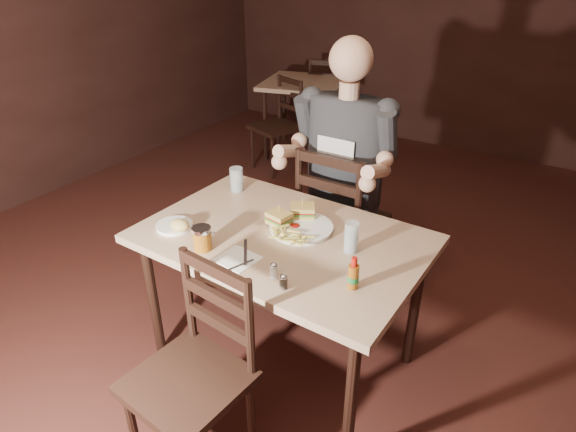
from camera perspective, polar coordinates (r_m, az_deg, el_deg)
The scene contains 24 objects.
room_shell at distance 2.12m, azimuth 4.32°, elevation 14.21°, with size 7.00×7.00×7.00m.
main_table at distance 2.28m, azimuth -0.66°, elevation -3.89°, with size 1.34×0.92×0.77m.
bg_table at distance 5.13m, azimuth 1.90°, elevation 14.71°, with size 0.97×0.97×0.77m.
chair_far at distance 2.93m, azimuth 6.41°, elevation -0.65°, with size 0.46×0.50×0.99m, color black, non-canonical shape.
chair_near at distance 2.03m, azimuth -11.87°, elevation -18.71°, with size 0.42×0.46×0.91m, color black, non-canonical shape.
bg_chair_far at distance 5.66m, azimuth 4.74°, elevation 13.69°, with size 0.43×0.47×0.93m, color black, non-canonical shape.
bg_chair_near at distance 4.75m, azimuth -1.53°, elevation 10.54°, with size 0.41×0.45×0.88m, color black, non-canonical shape.
diner at distance 2.66m, azimuth 6.51°, elevation 9.09°, with size 0.61×0.48×1.05m, color #2E3033, non-canonical shape.
dinner_plate at distance 2.28m, azimuth 1.58°, elevation -1.49°, with size 0.29×0.29×0.02m, color white.
sandwich_left at distance 2.28m, azimuth -1.05°, elevation 0.13°, with size 0.11×0.09×0.09m, color #DFBF63, non-canonical shape.
sandwich_right at distance 2.35m, azimuth 1.75°, elevation 1.06°, with size 0.12×0.10×0.10m, color #DFBF63, non-canonical shape.
fries_pile at distance 2.18m, azimuth -0.02°, elevation -2.27°, with size 0.23×0.16×0.04m, color #D2C45F, non-canonical shape.
ketchup_dollop at distance 2.28m, azimuth 0.86°, elevation -1.15°, with size 0.05×0.05×0.01m, color maroon.
glass_left at distance 2.66m, azimuth -6.12°, elevation 4.33°, with size 0.07×0.07×0.13m, color silver.
glass_right at distance 2.11m, azimuth 7.52°, elevation -2.51°, with size 0.06×0.06×0.14m, color silver.
hot_sauce at distance 1.89m, azimuth 7.77°, elevation -6.70°, with size 0.04×0.04×0.14m, color #894D0F, non-canonical shape.
salt_shaker at distance 1.96m, azimuth -1.69°, elevation -6.44°, with size 0.03×0.03×0.06m, color white, non-canonical shape.
pepper_shaker at distance 1.89m, azimuth -0.55°, elevation -7.82°, with size 0.03×0.03×0.06m, color #38332D, non-canonical shape.
syrup_dispenser at distance 2.15m, azimuth -10.14°, elevation -2.63°, with size 0.09×0.09×0.11m, color #894D0F, non-canonical shape.
napkin at distance 2.09m, azimuth -5.98°, elevation -5.06°, with size 0.16×0.15×0.00m, color white.
knife at distance 2.12m, azimuth -5.07°, elevation -4.27°, with size 0.01×0.21×0.01m, color silver.
fork at distance 2.03m, azimuth -6.00°, elevation -5.97°, with size 0.01×0.16×0.01m, color silver.
side_plate at distance 2.37m, azimuth -13.31°, elevation -1.21°, with size 0.17×0.17×0.01m, color white.
bread_roll at distance 2.30m, azimuth -12.71°, elevation -1.07°, with size 0.10×0.08×0.06m, color tan.
Camera 1 is at (0.94, -1.82, 1.93)m, focal length 30.00 mm.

